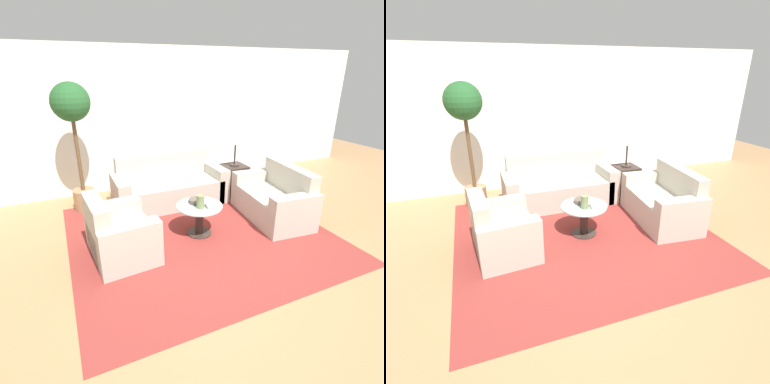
# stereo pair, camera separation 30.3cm
# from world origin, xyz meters

# --- Properties ---
(ground_plane) EXTENTS (14.00, 14.00, 0.00)m
(ground_plane) POSITION_xyz_m (0.00, 0.00, 0.00)
(ground_plane) COLOR #9E754C
(wall_back) EXTENTS (10.00, 0.06, 2.60)m
(wall_back) POSITION_xyz_m (0.00, 2.82, 1.30)
(wall_back) COLOR white
(wall_back) RESTS_ON ground_plane
(rug) EXTENTS (3.51, 3.26, 0.01)m
(rug) POSITION_xyz_m (0.04, 0.59, 0.00)
(rug) COLOR maroon
(rug) RESTS_ON ground_plane
(sofa_main) EXTENTS (1.91, 0.79, 0.85)m
(sofa_main) POSITION_xyz_m (0.04, 1.80, 0.28)
(sofa_main) COLOR #B2AD9E
(sofa_main) RESTS_ON ground_plane
(armchair) EXTENTS (0.80, 0.97, 0.81)m
(armchair) POSITION_xyz_m (-1.12, 0.49, 0.28)
(armchair) COLOR #B2AD9E
(armchair) RESTS_ON ground_plane
(loveseat) EXTENTS (0.88, 1.41, 0.83)m
(loveseat) POSITION_xyz_m (1.37, 0.58, 0.28)
(loveseat) COLOR #B2AD9E
(loveseat) RESTS_ON ground_plane
(coffee_table) EXTENTS (0.64, 0.64, 0.44)m
(coffee_table) POSITION_xyz_m (0.04, 0.59, 0.29)
(coffee_table) COLOR #332823
(coffee_table) RESTS_ON ground_plane
(side_table) EXTENTS (0.42, 0.42, 0.55)m
(side_table) POSITION_xyz_m (1.28, 1.69, 0.28)
(side_table) COLOR #332823
(side_table) RESTS_ON ground_plane
(table_lamp) EXTENTS (0.35, 0.35, 0.63)m
(table_lamp) POSITION_xyz_m (1.28, 1.69, 1.06)
(table_lamp) COLOR #332823
(table_lamp) RESTS_ON side_table
(potted_plant) EXTENTS (0.57, 0.57, 2.03)m
(potted_plant) POSITION_xyz_m (-1.35, 2.10, 1.45)
(potted_plant) COLOR #93704C
(potted_plant) RESTS_ON ground_plane
(vase) EXTENTS (0.11, 0.11, 0.18)m
(vase) POSITION_xyz_m (0.02, 0.51, 0.54)
(vase) COLOR #6B7A4C
(vase) RESTS_ON coffee_table
(bowl) EXTENTS (0.19, 0.19, 0.06)m
(bowl) POSITION_xyz_m (0.03, 0.69, 0.47)
(bowl) COLOR brown
(bowl) RESTS_ON coffee_table
(book_stack) EXTENTS (0.21, 0.18, 0.04)m
(book_stack) POSITION_xyz_m (0.19, 0.47, 0.47)
(book_stack) COLOR beige
(book_stack) RESTS_ON coffee_table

